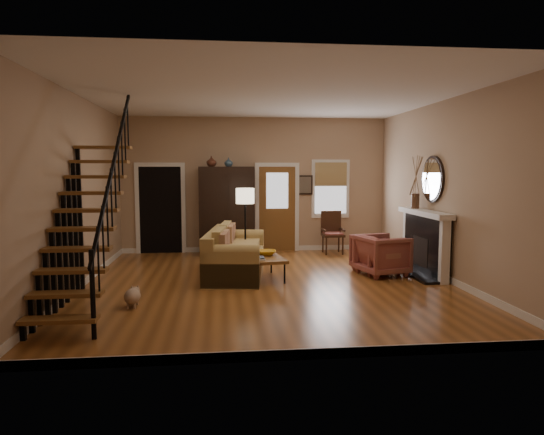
{
  "coord_description": "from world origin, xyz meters",
  "views": [
    {
      "loc": [
        -0.83,
        -8.45,
        2.04
      ],
      "look_at": [
        0.1,
        0.4,
        1.15
      ],
      "focal_mm": 32.0,
      "sensor_mm": 36.0,
      "label": 1
    }
  ],
  "objects": [
    {
      "name": "sofa",
      "position": [
        -0.56,
        0.77,
        0.43
      ],
      "size": [
        1.28,
        2.43,
        0.87
      ],
      "primitive_type": null,
      "rotation": [
        0.0,
        0.0,
        -0.12
      ],
      "color": "tan",
      "rests_on": "ground"
    },
    {
      "name": "books",
      "position": [
        -0.16,
        0.11,
        0.44
      ],
      "size": [
        0.2,
        0.27,
        0.05
      ],
      "primitive_type": null,
      "color": "beige",
      "rests_on": "coffee_table"
    },
    {
      "name": "vase_b",
      "position": [
        -0.65,
        3.05,
        2.21
      ],
      "size": [
        0.2,
        0.2,
        0.21
      ],
      "primitive_type": "imported",
      "color": "#334C60",
      "rests_on": "armoire"
    },
    {
      "name": "side_chair",
      "position": [
        1.85,
        2.95,
        0.51
      ],
      "size": [
        0.54,
        0.54,
        1.02
      ],
      "primitive_type": null,
      "color": "#3C2313",
      "rests_on": "ground"
    },
    {
      "name": "armoire",
      "position": [
        -0.7,
        3.15,
        1.05
      ],
      "size": [
        1.3,
        0.6,
        2.1
      ],
      "primitive_type": null,
      "color": "black",
      "rests_on": "ground"
    },
    {
      "name": "room",
      "position": [
        -0.41,
        1.76,
        1.51
      ],
      "size": [
        7.0,
        7.33,
        3.3
      ],
      "color": "#965826",
      "rests_on": "ground"
    },
    {
      "name": "bowl",
      "position": [
        0.01,
        0.56,
        0.46
      ],
      "size": [
        0.37,
        0.37,
        0.09
      ],
      "primitive_type": "imported",
      "color": "orange",
      "rests_on": "coffee_table"
    },
    {
      "name": "coffee_table",
      "position": [
        -0.04,
        0.41,
        0.21
      ],
      "size": [
        0.79,
        1.18,
        0.42
      ],
      "primitive_type": null,
      "rotation": [
        0.0,
        0.0,
        0.15
      ],
      "color": "brown",
      "rests_on": "ground"
    },
    {
      "name": "fireplace",
      "position": [
        3.13,
        0.5,
        0.74
      ],
      "size": [
        0.33,
        1.95,
        2.3
      ],
      "color": "black",
      "rests_on": "ground"
    },
    {
      "name": "vase_a",
      "position": [
        -1.05,
        3.05,
        2.22
      ],
      "size": [
        0.24,
        0.24,
        0.25
      ],
      "primitive_type": "imported",
      "color": "#4C2619",
      "rests_on": "armoire"
    },
    {
      "name": "armchair_left",
      "position": [
        2.25,
        0.49,
        0.39
      ],
      "size": [
        1.04,
        1.02,
        0.78
      ],
      "primitive_type": "imported",
      "rotation": [
        0.0,
        0.0,
        1.83
      ],
      "color": "maroon",
      "rests_on": "ground"
    },
    {
      "name": "dog",
      "position": [
        -2.16,
        -1.26,
        0.14
      ],
      "size": [
        0.25,
        0.4,
        0.29
      ],
      "primitive_type": null,
      "rotation": [
        0.0,
        0.0,
        -0.04
      ],
      "color": "tan",
      "rests_on": "ground"
    },
    {
      "name": "floor_lamp",
      "position": [
        -0.34,
        1.48,
        0.83
      ],
      "size": [
        0.4,
        0.4,
        1.65
      ],
      "primitive_type": null,
      "rotation": [
        0.0,
        0.0,
        0.07
      ],
      "color": "black",
      "rests_on": "ground"
    },
    {
      "name": "armchair_right",
      "position": [
        2.23,
        0.73,
        0.38
      ],
      "size": [
        0.98,
        0.96,
        0.75
      ],
      "primitive_type": "imported",
      "rotation": [
        0.0,
        0.0,
        1.79
      ],
      "color": "maroon",
      "rests_on": "ground"
    },
    {
      "name": "staircase",
      "position": [
        -2.78,
        -1.3,
        1.6
      ],
      "size": [
        0.94,
        2.8,
        3.2
      ],
      "primitive_type": null,
      "color": "brown",
      "rests_on": "ground"
    }
  ]
}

